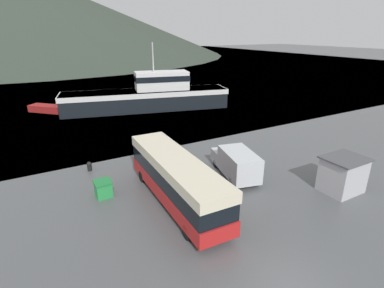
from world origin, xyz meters
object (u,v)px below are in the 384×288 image
Objects in this scene: tour_bus at (176,178)px; delivery_van at (236,162)px; dock_kiosk at (343,174)px; small_boat at (47,109)px; fishing_boat at (149,95)px; storage_bin at (103,189)px.

tour_bus is 6.13m from delivery_van.
dock_kiosk is 0.60× the size of small_boat.
small_boat is at bearing 80.31° from fishing_boat.
delivery_van is 24.62m from fishing_boat.
storage_bin is (-4.25, 3.26, -1.25)m from tour_bus.
storage_bin is (-10.26, 2.17, -0.63)m from delivery_van.
dock_kiosk is at bearing -27.03° from storage_bin.
storage_bin is 0.41× the size of dock_kiosk.
storage_bin is 0.24× the size of small_boat.
small_boat is (-5.40, 31.60, -1.37)m from tour_bus.
tour_bus is 26.91m from fishing_boat.
storage_bin is at bearing 144.59° from tour_bus.
storage_bin is at bearing 152.97° from dock_kiosk.
tour_bus reaches higher than small_boat.
fishing_boat is 30.44m from dock_kiosk.
fishing_boat reaches higher than small_boat.
fishing_boat is (8.36, 25.58, 0.29)m from tour_bus.
delivery_van is 1.19× the size of small_boat.
storage_bin is 17.54m from dock_kiosk.
delivery_van is 7.89m from dock_kiosk.
delivery_van is at bearing -171.58° from fishing_boat.
tour_bus is at bearing 175.83° from fishing_boat.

